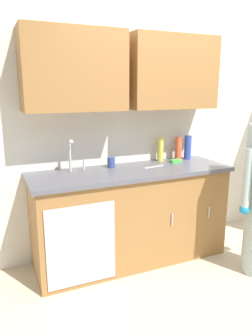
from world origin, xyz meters
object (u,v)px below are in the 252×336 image
knife_on_counter (154,167)px  sponge (176,161)px  sink (79,176)px  bottle_water_short (188,147)px  cup_by_sink (111,162)px  bottle_water_tall (160,149)px  bottle_cleaner_spray (178,148)px

knife_on_counter → sponge: sponge is taller
sink → bottle_water_short: size_ratio=1.93×
knife_on_counter → cup_by_sink: bearing=-31.1°
bottle_water_tall → knife_on_counter: size_ratio=1.05×
sink → bottle_water_tall: bearing=12.5°
bottle_cleaner_spray → cup_by_sink: bearing=-177.0°
sink → sponge: bearing=4.6°
bottle_water_short → bottle_water_tall: bearing=174.9°
bottle_water_short → knife_on_counter: bottle_water_short is taller
bottle_water_short → sponge: (-0.21, -0.10, -0.11)m
knife_on_counter → sink: bearing=-10.0°
bottle_water_short → knife_on_counter: size_ratio=1.08×
cup_by_sink → knife_on_counter: size_ratio=0.42×
bottle_cleaner_spray → knife_on_counter: bottle_cleaner_spray is taller
cup_by_sink → knife_on_counter: 0.43m
knife_on_counter → sponge: (0.31, 0.09, 0.01)m
sink → knife_on_counter: 0.77m
bottle_water_short → cup_by_sink: bearing=-178.0°
knife_on_counter → bottle_cleaner_spray: bearing=-163.8°
bottle_water_tall → knife_on_counter: (-0.19, -0.22, -0.12)m
bottle_water_tall → bottle_cleaner_spray: bottle_water_tall is taller
bottle_cleaner_spray → bottle_water_tall: bearing=174.9°
cup_by_sink → bottle_water_short: bearing=2.0°
bottle_water_short → knife_on_counter: 0.57m
sink → cup_by_sink: 0.41m
knife_on_counter → sponge: 0.32m
bottle_water_tall → sponge: 0.20m
cup_by_sink → knife_on_counter: bearing=-21.4°
bottle_water_tall → sponge: size_ratio=2.29×
sponge → knife_on_counter: bearing=-163.9°
bottle_cleaner_spray → sponge: size_ratio=2.27×
bottle_water_short → bottle_cleaner_spray: 0.12m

